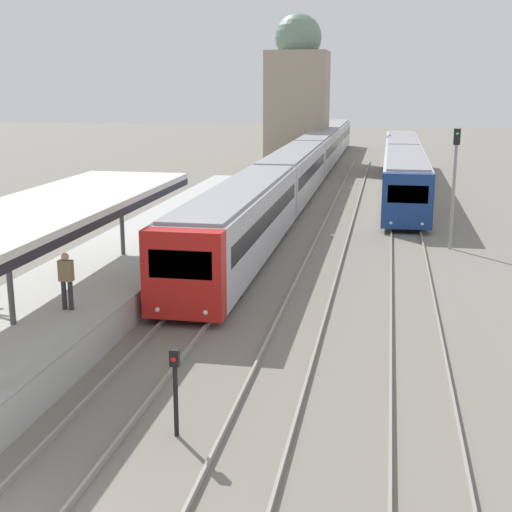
% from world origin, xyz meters
% --- Properties ---
extents(platform_canopy, '(4.00, 20.46, 2.87)m').
position_xyz_m(platform_canopy, '(-3.71, 7.90, 3.73)').
color(platform_canopy, beige).
rests_on(platform_canopy, station_platform).
extents(person_on_platform, '(0.40, 0.22, 1.66)m').
position_xyz_m(person_on_platform, '(-2.85, 9.35, 1.93)').
color(person_on_platform, '#2D2D33').
rests_on(person_on_platform, station_platform).
extents(train_near, '(2.53, 67.29, 3.12)m').
position_xyz_m(train_near, '(0.00, 44.69, 1.73)').
color(train_near, red).
rests_on(train_near, ground_plane).
extents(train_far, '(2.53, 32.03, 3.12)m').
position_xyz_m(train_far, '(6.97, 42.46, 1.73)').
color(train_far, navy).
rests_on(train_far, ground_plane).
extents(signal_post_near, '(0.20, 0.21, 1.94)m').
position_xyz_m(signal_post_near, '(1.80, 4.49, 1.20)').
color(signal_post_near, black).
rests_on(signal_post_near, ground_plane).
extents(signal_mast_far, '(0.28, 0.29, 5.36)m').
position_xyz_m(signal_mast_far, '(8.86, 23.70, 3.35)').
color(signal_mast_far, gray).
rests_on(signal_mast_far, ground_plane).
extents(distant_domed_building, '(5.59, 5.59, 13.55)m').
position_xyz_m(distant_domed_building, '(-2.70, 59.27, 6.36)').
color(distant_domed_building, gray).
rests_on(distant_domed_building, ground_plane).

